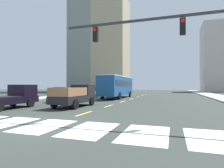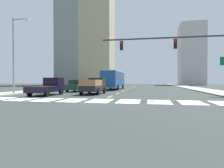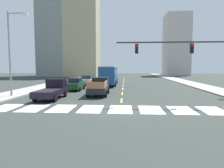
% 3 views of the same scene
% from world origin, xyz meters
% --- Properties ---
extents(ground_plane, '(160.00, 160.00, 0.00)m').
position_xyz_m(ground_plane, '(0.00, 0.00, 0.00)').
color(ground_plane, '#2E3430').
extents(sidewalk_left, '(3.68, 110.00, 0.15)m').
position_xyz_m(sidewalk_left, '(-12.72, 18.00, 0.07)').
color(sidewalk_left, gray).
rests_on(sidewalk_left, ground).
extents(crosswalk_stripe_3, '(1.76, 2.99, 0.01)m').
position_xyz_m(crosswalk_stripe_3, '(-2.31, 0.00, 0.00)').
color(crosswalk_stripe_3, silver).
rests_on(crosswalk_stripe_3, ground).
extents(crosswalk_stripe_4, '(1.76, 2.99, 0.01)m').
position_xyz_m(crosswalk_stripe_4, '(0.00, 0.00, 0.00)').
color(crosswalk_stripe_4, silver).
rests_on(crosswalk_stripe_4, ground).
extents(crosswalk_stripe_5, '(1.76, 2.99, 0.01)m').
position_xyz_m(crosswalk_stripe_5, '(2.31, 0.00, 0.00)').
color(crosswalk_stripe_5, silver).
rests_on(crosswalk_stripe_5, ground).
extents(crosswalk_stripe_6, '(1.76, 2.99, 0.01)m').
position_xyz_m(crosswalk_stripe_6, '(4.61, 0.00, 0.00)').
color(crosswalk_stripe_6, silver).
rests_on(crosswalk_stripe_6, ground).
extents(crosswalk_stripe_7, '(1.76, 2.99, 0.01)m').
position_xyz_m(crosswalk_stripe_7, '(6.92, 0.00, 0.00)').
color(crosswalk_stripe_7, silver).
rests_on(crosswalk_stripe_7, ground).
extents(lane_dash_0, '(0.16, 2.40, 0.01)m').
position_xyz_m(lane_dash_0, '(0.00, 4.00, 0.00)').
color(lane_dash_0, '#DDCB43').
rests_on(lane_dash_0, ground).
extents(lane_dash_1, '(0.16, 2.40, 0.01)m').
position_xyz_m(lane_dash_1, '(0.00, 9.00, 0.00)').
color(lane_dash_1, '#DDCB43').
rests_on(lane_dash_1, ground).
extents(lane_dash_2, '(0.16, 2.40, 0.01)m').
position_xyz_m(lane_dash_2, '(0.00, 14.00, 0.00)').
color(lane_dash_2, '#DDCB43').
rests_on(lane_dash_2, ground).
extents(lane_dash_3, '(0.16, 2.40, 0.01)m').
position_xyz_m(lane_dash_3, '(0.00, 19.00, 0.00)').
color(lane_dash_3, '#DDCB43').
rests_on(lane_dash_3, ground).
extents(lane_dash_4, '(0.16, 2.40, 0.01)m').
position_xyz_m(lane_dash_4, '(0.00, 24.00, 0.00)').
color(lane_dash_4, '#DDCB43').
rests_on(lane_dash_4, ground).
extents(lane_dash_5, '(0.16, 2.40, 0.01)m').
position_xyz_m(lane_dash_5, '(0.00, 29.00, 0.00)').
color(lane_dash_5, '#DDCB43').
rests_on(lane_dash_5, ground).
extents(lane_dash_6, '(0.16, 2.40, 0.01)m').
position_xyz_m(lane_dash_6, '(0.00, 34.00, 0.00)').
color(lane_dash_6, '#DDCB43').
rests_on(lane_dash_6, ground).
extents(lane_dash_7, '(0.16, 2.40, 0.01)m').
position_xyz_m(lane_dash_7, '(0.00, 39.00, 0.00)').
color(lane_dash_7, '#DDCB43').
rests_on(lane_dash_7, ground).
extents(pickup_stakebed, '(2.18, 5.20, 1.96)m').
position_xyz_m(pickup_stakebed, '(-2.69, 7.83, 0.94)').
color(pickup_stakebed, black).
rests_on(pickup_stakebed, ground).
extents(pickup_dark, '(2.18, 5.20, 1.96)m').
position_xyz_m(pickup_dark, '(-7.12, 4.85, 0.92)').
color(pickup_dark, black).
rests_on(pickup_dark, ground).
extents(city_bus, '(2.72, 10.80, 3.32)m').
position_xyz_m(city_bus, '(-2.49, 20.00, 1.95)').
color(city_bus, '#1E4D87').
rests_on(city_bus, ground).
extents(sedan_near_right, '(2.02, 4.40, 1.72)m').
position_xyz_m(sedan_near_right, '(-6.45, 19.93, 0.86)').
color(sedan_near_right, beige).
rests_on(sedan_near_right, ground).
extents(sedan_far, '(2.02, 4.40, 1.72)m').
position_xyz_m(sedan_far, '(-6.55, 11.97, 0.86)').
color(sedan_far, '#1F4C2C').
rests_on(sedan_far, ground).
extents(traffic_signal_gantry, '(12.02, 0.27, 6.00)m').
position_xyz_m(traffic_signal_gantry, '(7.44, 2.78, 4.31)').
color(traffic_signal_gantry, '#2D2D33').
rests_on(traffic_signal_gantry, ground).
extents(tower_tall_centre, '(9.92, 11.28, 64.61)m').
position_xyz_m(tower_tall_centre, '(-23.12, 52.28, 32.31)').
color(tower_tall_centre, gray).
rests_on(tower_tall_centre, ground).
extents(block_mid_left, '(8.35, 9.53, 21.95)m').
position_xyz_m(block_mid_left, '(18.89, 60.01, 10.97)').
color(block_mid_left, beige).
rests_on(block_mid_left, ground).
extents(block_mid_right, '(10.56, 10.04, 30.92)m').
position_xyz_m(block_mid_right, '(-13.97, 51.50, 15.46)').
color(block_mid_right, tan).
rests_on(block_mid_right, ground).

